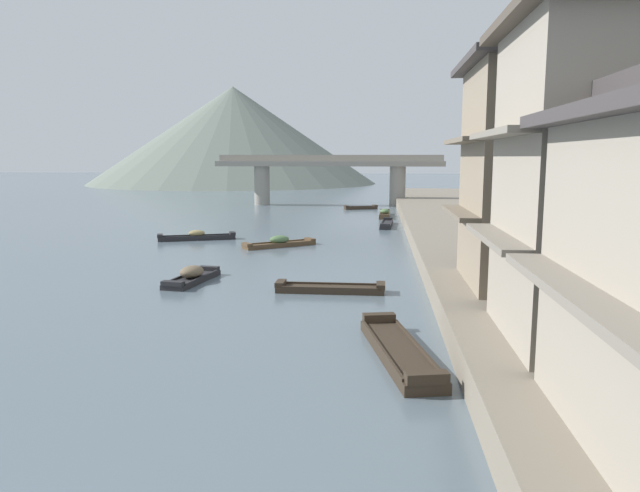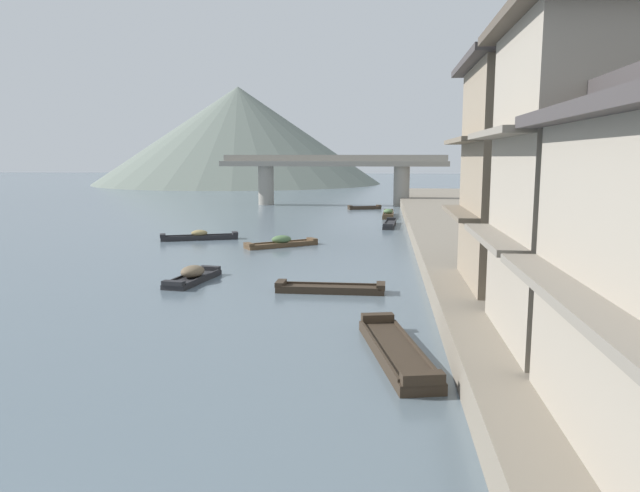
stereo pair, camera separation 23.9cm
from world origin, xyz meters
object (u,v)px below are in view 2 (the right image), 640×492
object	(u,v)px
house_waterfront_tall	(534,166)
stone_bridge	(333,172)
boat_upstream_distant	(390,224)
boat_moored_nearest	(364,208)
boat_moored_third	(193,276)
boat_midriver_drifting	(396,352)
boat_crossing_west	(281,243)
house_waterfront_second	(597,170)
boat_moored_far	(199,237)
boat_moored_second	(330,289)
boat_midriver_upstream	(388,214)

from	to	relation	value
house_waterfront_tall	stone_bridge	size ratio (longest dim) A/B	0.33
boat_upstream_distant	boat_moored_nearest	bearing A→B (deg)	99.28
boat_moored_nearest	boat_moored_third	size ratio (longest dim) A/B	0.92
boat_midriver_drifting	boat_crossing_west	xyz separation A→B (m)	(-6.74, 20.09, 0.06)
boat_upstream_distant	boat_crossing_west	bearing A→B (deg)	-120.33
boat_moored_nearest	boat_upstream_distant	bearing A→B (deg)	-80.72
boat_moored_nearest	boat_moored_third	bearing A→B (deg)	-99.55
house_waterfront_second	boat_midriver_drifting	bearing A→B (deg)	170.81
boat_midriver_drifting	stone_bridge	xyz separation A→B (m)	(-6.29, 52.27, 3.63)
boat_moored_far	boat_midriver_drifting	bearing A→B (deg)	-60.38
boat_moored_second	boat_moored_third	size ratio (longest dim) A/B	1.14
boat_midriver_drifting	stone_bridge	world-z (taller)	stone_bridge
boat_moored_second	house_waterfront_second	bearing A→B (deg)	-49.71
boat_midriver_drifting	boat_midriver_upstream	distance (m)	39.70
boat_upstream_distant	house_waterfront_tall	size ratio (longest dim) A/B	0.60
boat_moored_far	boat_midriver_drifting	world-z (taller)	boat_moored_far
stone_bridge	house_waterfront_tall	bearing A→B (deg)	-76.41
boat_midriver_upstream	boat_upstream_distant	bearing A→B (deg)	-89.52
boat_upstream_distant	house_waterfront_second	size ratio (longest dim) A/B	0.60
house_waterfront_second	stone_bridge	world-z (taller)	house_waterfront_second
boat_midriver_drifting	boat_upstream_distant	distance (m)	31.75
boat_moored_far	boat_crossing_west	bearing A→B (deg)	-21.58
house_waterfront_tall	stone_bridge	world-z (taller)	house_waterfront_tall
boat_moored_second	stone_bridge	size ratio (longest dim) A/B	0.17
boat_midriver_drifting	house_waterfront_tall	size ratio (longest dim) A/B	0.65
boat_crossing_west	house_waterfront_tall	world-z (taller)	house_waterfront_tall
boat_moored_third	house_waterfront_tall	xyz separation A→B (m)	(13.78, -3.23, 4.95)
boat_moored_nearest	boat_midriver_drifting	xyz separation A→B (m)	(2.47, -47.34, 0.03)
boat_midriver_upstream	boat_upstream_distant	distance (m)	7.95
boat_moored_far	boat_midriver_drifting	xyz separation A→B (m)	(12.78, -22.48, -0.04)
boat_upstream_distant	boat_crossing_west	xyz separation A→B (m)	(-6.82, -11.66, 0.08)
boat_midriver_drifting	boat_crossing_west	bearing A→B (deg)	108.55
boat_moored_third	boat_midriver_drifting	size ratio (longest dim) A/B	0.69
boat_midriver_drifting	stone_bridge	distance (m)	52.77
boat_moored_third	boat_moored_second	bearing A→B (deg)	-12.20
boat_midriver_drifting	house_waterfront_tall	xyz separation A→B (m)	(4.90, 6.00, 5.05)
boat_moored_third	boat_crossing_west	distance (m)	11.07
house_waterfront_tall	boat_moored_far	bearing A→B (deg)	137.02
house_waterfront_tall	stone_bridge	distance (m)	47.62
boat_midriver_drifting	boat_moored_third	bearing A→B (deg)	133.89
boat_midriver_upstream	boat_moored_nearest	bearing A→B (deg)	107.99
boat_crossing_west	stone_bridge	world-z (taller)	stone_bridge
boat_midriver_drifting	house_waterfront_second	bearing A→B (deg)	-9.19
boat_upstream_distant	house_waterfront_tall	distance (m)	26.68
boat_moored_second	boat_moored_far	size ratio (longest dim) A/B	0.89
boat_moored_far	house_waterfront_second	world-z (taller)	house_waterfront_second
boat_moored_third	boat_crossing_west	world-z (taller)	boat_moored_third
boat_crossing_west	house_waterfront_second	xyz separation A→B (m)	(11.50, -20.86, 4.99)
boat_midriver_drifting	stone_bridge	bearing A→B (deg)	96.86
boat_midriver_upstream	boat_crossing_west	distance (m)	20.74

